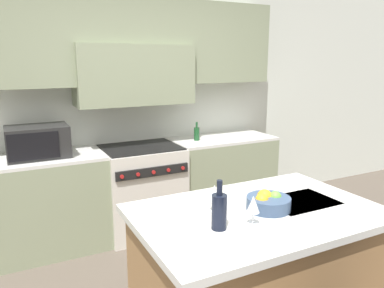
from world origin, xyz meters
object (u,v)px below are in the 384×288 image
at_px(wine_bottle, 219,211).
at_px(oil_bottle_on_counter, 197,133).
at_px(microwave, 38,142).
at_px(wine_glass_far, 214,194).
at_px(fruit_bowl, 268,202).
at_px(range_stove, 142,189).
at_px(wine_glass_near, 253,205).

bearing_deg(wine_bottle, oil_bottle_on_counter, 65.50).
xyz_separation_m(microwave, wine_bottle, (0.71, -2.02, -0.05)).
xyz_separation_m(wine_bottle, wine_glass_far, (0.10, 0.22, 0.01)).
height_order(wine_bottle, fruit_bowl, wine_bottle).
bearing_deg(fruit_bowl, wine_glass_far, 158.54).
xyz_separation_m(wine_glass_far, oil_bottle_on_counter, (0.82, 1.79, -0.03)).
distance_m(range_stove, wine_bottle, 2.09).
relative_size(microwave, fruit_bowl, 2.02).
xyz_separation_m(range_stove, wine_glass_near, (-0.07, -2.03, 0.57)).
bearing_deg(wine_glass_near, oil_bottle_on_counter, 70.53).
xyz_separation_m(microwave, oil_bottle_on_counter, (1.63, -0.01, -0.07)).
bearing_deg(oil_bottle_on_counter, wine_bottle, -114.50).
bearing_deg(oil_bottle_on_counter, fruit_bowl, -105.09).
bearing_deg(fruit_bowl, oil_bottle_on_counter, 74.91).
bearing_deg(oil_bottle_on_counter, wine_glass_far, -114.54).
height_order(microwave, oil_bottle_on_counter, microwave).
height_order(microwave, fruit_bowl, microwave).
bearing_deg(wine_glass_near, range_stove, 88.14).
bearing_deg(fruit_bowl, microwave, 120.14).
bearing_deg(wine_glass_far, range_stove, 84.83).
bearing_deg(wine_glass_near, fruit_bowl, 32.72).
distance_m(wine_bottle, wine_glass_near, 0.20).
height_order(wine_glass_far, oil_bottle_on_counter, oil_bottle_on_counter).
relative_size(wine_bottle, wine_glass_near, 1.65).
xyz_separation_m(fruit_bowl, oil_bottle_on_counter, (0.52, 1.91, 0.04)).
distance_m(wine_glass_far, oil_bottle_on_counter, 1.97).
xyz_separation_m(wine_bottle, oil_bottle_on_counter, (0.92, 2.01, -0.02)).
bearing_deg(microwave, wine_glass_near, -66.18).
height_order(wine_bottle, wine_glass_near, wine_bottle).
bearing_deg(range_stove, oil_bottle_on_counter, 1.10).
distance_m(microwave, oil_bottle_on_counter, 1.63).
bearing_deg(range_stove, microwave, 178.90).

